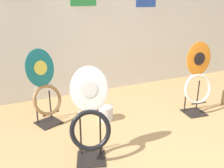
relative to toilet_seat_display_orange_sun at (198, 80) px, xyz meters
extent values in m
cube|color=silver|center=(-0.85, 1.40, 0.82)|extent=(8.00, 0.06, 2.60)
cube|color=black|center=(0.00, 0.00, -0.48)|extent=(0.31, 0.31, 0.01)
cylinder|color=black|center=(-0.09, 0.10, -0.26)|extent=(0.02, 0.02, 0.42)
cylinder|color=black|center=(0.11, 0.08, -0.26)|extent=(0.02, 0.02, 0.42)
cylinder|color=black|center=(-0.01, -0.08, -0.30)|extent=(0.22, 0.04, 0.02)
torus|color=beige|center=(0.00, -0.02, -0.12)|extent=(0.42, 0.18, 0.41)
ellipsoid|color=orange|center=(0.00, 0.03, 0.28)|extent=(0.37, 0.10, 0.44)
ellipsoid|color=black|center=(0.00, 0.01, 0.28)|extent=(0.16, 0.04, 0.17)
sphere|color=silver|center=(-0.10, 0.03, 0.06)|extent=(0.02, 0.02, 0.02)
sphere|color=silver|center=(0.10, 0.01, 0.06)|extent=(0.02, 0.02, 0.02)
cube|color=black|center=(-1.89, 0.53, -0.48)|extent=(0.36, 0.36, 0.01)
cylinder|color=black|center=(-2.02, 0.58, -0.28)|extent=(0.02, 0.02, 0.38)
cylinder|color=black|center=(-1.83, 0.65, -0.28)|extent=(0.02, 0.02, 0.38)
cylinder|color=black|center=(-1.87, 0.46, -0.32)|extent=(0.22, 0.10, 0.02)
torus|color=#9E7042|center=(-1.89, 0.51, -0.16)|extent=(0.42, 0.30, 0.37)
ellipsoid|color=#197075|center=(-1.92, 0.61, 0.23)|extent=(0.39, 0.24, 0.46)
ellipsoid|color=#EADB4C|center=(-1.92, 0.59, 0.24)|extent=(0.17, 0.10, 0.17)
sphere|color=silver|center=(-2.01, 0.53, 0.00)|extent=(0.02, 0.02, 0.02)
sphere|color=silver|center=(-1.81, 0.61, 0.00)|extent=(0.02, 0.02, 0.02)
cube|color=black|center=(-1.65, -0.40, -0.48)|extent=(0.36, 0.36, 0.01)
cylinder|color=black|center=(-1.71, -0.28, -0.27)|extent=(0.02, 0.02, 0.40)
cylinder|color=black|center=(-1.53, -0.34, -0.27)|extent=(0.02, 0.02, 0.40)
cylinder|color=black|center=(-1.68, -0.47, -0.31)|extent=(0.22, 0.09, 0.02)
torus|color=black|center=(-1.66, -0.42, -0.15)|extent=(0.43, 0.31, 0.38)
ellipsoid|color=white|center=(-1.62, -0.31, 0.23)|extent=(0.37, 0.22, 0.43)
ellipsoid|color=silver|center=(-1.63, -0.33, 0.23)|extent=(0.16, 0.09, 0.16)
sphere|color=silver|center=(-1.73, -0.32, 0.01)|extent=(0.02, 0.02, 0.02)
sphere|color=silver|center=(-1.55, -0.39, 0.01)|extent=(0.02, 0.02, 0.02)
cylinder|color=silver|center=(-1.19, 0.32, -0.39)|extent=(0.18, 0.18, 0.18)
torus|color=silver|center=(-1.19, 0.32, -0.31)|extent=(0.19, 0.19, 0.01)
cylinder|color=#B2B2B7|center=(-1.19, 0.32, -0.30)|extent=(0.16, 0.16, 0.00)
camera|label=1|loc=(-2.32, -2.38, 1.04)|focal=40.00mm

